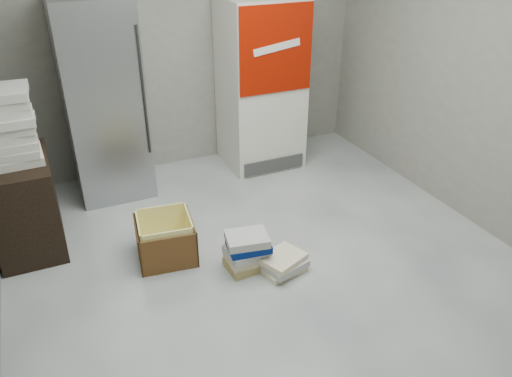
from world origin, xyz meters
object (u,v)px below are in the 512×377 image
at_px(cardboard_box, 166,241).
at_px(phonebook_stack_main, 247,251).
at_px(steel_fridge, 103,101).
at_px(coke_cooler, 261,85).
at_px(wood_shelf, 25,205).

bearing_deg(cardboard_box, phonebook_stack_main, -30.23).
xyz_separation_m(steel_fridge, coke_cooler, (1.65, -0.01, -0.05)).
height_order(coke_cooler, wood_shelf, coke_cooler).
xyz_separation_m(phonebook_stack_main, cardboard_box, (-0.55, 0.42, -0.01)).
relative_size(steel_fridge, cardboard_box, 3.72).
bearing_deg(coke_cooler, cardboard_box, -137.46).
bearing_deg(wood_shelf, coke_cooler, 16.28).
relative_size(steel_fridge, phonebook_stack_main, 5.17).
bearing_deg(coke_cooler, phonebook_stack_main, -117.62).
bearing_deg(wood_shelf, cardboard_box, -32.37).
distance_m(steel_fridge, phonebook_stack_main, 2.08).
xyz_separation_m(coke_cooler, cardboard_box, (-1.48, -1.36, -0.75)).
distance_m(wood_shelf, phonebook_stack_main, 1.89).
height_order(coke_cooler, cardboard_box, coke_cooler).
height_order(wood_shelf, phonebook_stack_main, wood_shelf).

